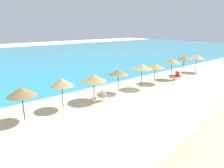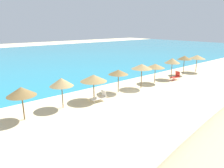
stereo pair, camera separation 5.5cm
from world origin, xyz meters
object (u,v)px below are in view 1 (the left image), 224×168
Objects in this scene: beach_umbrella_5 at (118,72)px; beach_umbrella_8 at (172,61)px; beach_umbrella_4 at (94,78)px; lounge_chair_1 at (175,76)px; beach_umbrella_2 at (21,92)px; beach_umbrella_3 at (62,82)px; lounge_chair_0 at (100,97)px; beach_umbrella_10 at (197,57)px; beach_umbrella_9 at (184,58)px; beach_umbrella_6 at (142,67)px; beach_umbrella_7 at (155,66)px.

beach_umbrella_5 is 9.43m from beach_umbrella_8.
beach_umbrella_8 is (12.85, 0.02, 0.28)m from beach_umbrella_4.
beach_umbrella_2 is at bearing 90.24° from lounge_chair_1.
beach_umbrella_8 reaches higher than beach_umbrella_2.
beach_umbrella_3 is 6.64m from beach_umbrella_5.
beach_umbrella_10 is at bearing -85.71° from lounge_chair_0.
beach_umbrella_3 reaches higher than beach_umbrella_10.
beach_umbrella_2 is 1.04× the size of beach_umbrella_5.
beach_umbrella_3 is at bearing -179.62° from beach_umbrella_9.
beach_umbrella_2 is at bearing -179.31° from beach_umbrella_4.
beach_umbrella_4 reaches higher than lounge_chair_1.
lounge_chair_0 is 1.08× the size of lounge_chair_1.
lounge_chair_0 is at bearing -73.16° from beach_umbrella_4.
beach_umbrella_6 is 6.34m from beach_umbrella_8.
lounge_chair_0 is (3.40, -0.81, -1.86)m from beach_umbrella_3.
beach_umbrella_3 is 0.96× the size of beach_umbrella_9.
beach_umbrella_7 is 0.87× the size of beach_umbrella_9.
lounge_chair_0 is (-12.65, -0.66, -2.01)m from beach_umbrella_8.
lounge_chair_0 is (0.19, -0.64, -1.73)m from beach_umbrella_4.
beach_umbrella_9 is at bearing -0.02° from beach_umbrella_5.
beach_umbrella_6 is (9.72, -0.39, 0.19)m from beach_umbrella_3.
beach_umbrella_3 is at bearing 88.97° from lounge_chair_1.
beach_umbrella_4 is 0.96× the size of beach_umbrella_10.
beach_umbrella_3 is 1.72× the size of lounge_chair_0.
beach_umbrella_10 reaches higher than beach_umbrella_5.
beach_umbrella_5 is at bearing 179.98° from beach_umbrella_9.
beach_umbrella_10 reaches higher than lounge_chair_0.
beach_umbrella_10 reaches higher than lounge_chair_1.
beach_umbrella_7 is 6.84m from beach_umbrella_9.
beach_umbrella_8 is 3.47m from beach_umbrella_9.
beach_umbrella_6 is 0.99× the size of beach_umbrella_8.
beach_umbrella_6 is 9.81m from beach_umbrella_9.
beach_umbrella_3 is 1.05× the size of beach_umbrella_4.
lounge_chair_0 is at bearing -176.22° from beach_umbrella_6.
beach_umbrella_5 is at bearing 170.33° from beach_umbrella_6.
beach_umbrella_8 is at bearing 0.11° from beach_umbrella_4.
beach_umbrella_6 is 6.66m from lounge_chair_0.
beach_umbrella_3 is 19.52m from beach_umbrella_9.
beach_umbrella_10 is 6.97m from lounge_chair_1.
beach_umbrella_6 is 6.63m from lounge_chair_1.
beach_umbrella_9 reaches higher than beach_umbrella_2.
beach_umbrella_4 is 1.76× the size of lounge_chair_1.
beach_umbrella_2 is 13.09m from beach_umbrella_6.
beach_umbrella_8 is 1.07× the size of beach_umbrella_10.
beach_umbrella_10 is at bearing -82.03° from lounge_chair_1.
beach_umbrella_3 is 12.69m from beach_umbrella_7.
beach_umbrella_3 is 1.85× the size of lounge_chair_1.
beach_umbrella_10 is (26.08, 0.11, 0.11)m from beach_umbrella_2.
beach_umbrella_9 reaches higher than beach_umbrella_10.
beach_umbrella_6 is 1.80× the size of lounge_chair_0.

